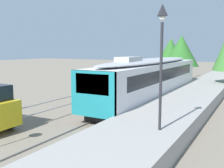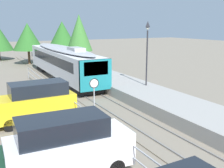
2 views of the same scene
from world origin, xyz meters
name	(u,v)px [view 1 (image 1 of 2)]	position (x,y,z in m)	size (l,w,h in m)	color
ground_plane	(85,110)	(-3.00, 22.00, 0.00)	(160.00, 160.00, 0.00)	slate
track_rails	(121,115)	(0.00, 22.00, 0.03)	(3.20, 60.00, 0.14)	slate
commuter_train	(151,76)	(0.00, 27.46, 2.14)	(2.82, 18.19, 3.74)	silver
station_platform	(169,115)	(3.25, 22.00, 0.45)	(3.90, 60.00, 0.90)	#999691
platform_lamp_mid_platform	(162,44)	(4.20, 17.47, 4.62)	(0.34, 0.34, 5.35)	#232328
tree_behind_carpark	(171,52)	(-4.71, 48.44, 3.91)	(5.00, 5.00, 6.16)	brown
tree_distant_centre	(181,51)	(-1.10, 41.06, 4.20)	(4.52, 4.52, 6.22)	brown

